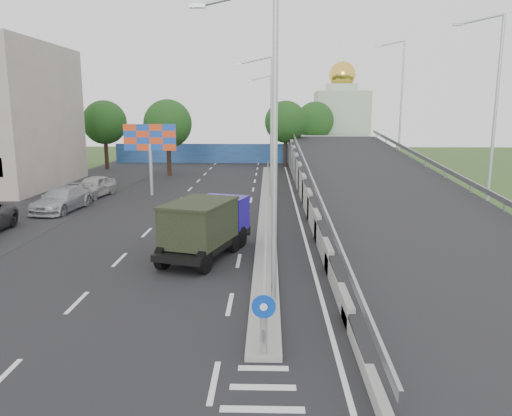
{
  "coord_description": "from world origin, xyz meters",
  "views": [
    {
      "loc": [
        0.12,
        -10.1,
        6.59
      ],
      "look_at": [
        -0.46,
        12.06,
        2.2
      ],
      "focal_mm": 35.0,
      "sensor_mm": 36.0,
      "label": 1
    }
  ],
  "objects_px": {
    "lamp_post_mid": "(269,121)",
    "dump_truck": "(206,225)",
    "parked_car_e": "(94,187)",
    "sign_bollard": "(264,324)",
    "lamp_post_far": "(269,117)",
    "lamp_post_near": "(269,134)",
    "church": "(341,119)",
    "billboard": "(150,142)",
    "parked_car_d": "(62,199)"
  },
  "relations": [
    {
      "from": "lamp_post_mid",
      "to": "dump_truck",
      "type": "distance_m",
      "value": 15.1
    },
    {
      "from": "dump_truck",
      "to": "parked_car_e",
      "type": "bearing_deg",
      "value": 141.64
    },
    {
      "from": "sign_bollard",
      "to": "lamp_post_far",
      "type": "height_order",
      "value": "lamp_post_far"
    },
    {
      "from": "lamp_post_near",
      "to": "church",
      "type": "distance_m",
      "value": 54.9
    },
    {
      "from": "lamp_post_far",
      "to": "billboard",
      "type": "xyz_separation_m",
      "value": [
        -9.11,
        -18.0,
        -1.62
      ]
    },
    {
      "from": "sign_bollard",
      "to": "lamp_post_mid",
      "type": "bearing_deg",
      "value": 89.74
    },
    {
      "from": "lamp_post_near",
      "to": "lamp_post_mid",
      "type": "distance_m",
      "value": 20.0
    },
    {
      "from": "dump_truck",
      "to": "parked_car_d",
      "type": "distance_m",
      "value": 14.76
    },
    {
      "from": "sign_bollard",
      "to": "billboard",
      "type": "distance_m",
      "value": 27.53
    },
    {
      "from": "parked_car_d",
      "to": "parked_car_e",
      "type": "relative_size",
      "value": 1.15
    },
    {
      "from": "dump_truck",
      "to": "parked_car_e",
      "type": "xyz_separation_m",
      "value": [
        -10.58,
        15.37,
        -0.66
      ]
    },
    {
      "from": "lamp_post_near",
      "to": "parked_car_e",
      "type": "distance_m",
      "value": 25.55
    },
    {
      "from": "sign_bollard",
      "to": "parked_car_e",
      "type": "bearing_deg",
      "value": 117.97
    },
    {
      "from": "lamp_post_mid",
      "to": "church",
      "type": "relative_size",
      "value": 0.73
    },
    {
      "from": "lamp_post_near",
      "to": "parked_car_e",
      "type": "height_order",
      "value": "lamp_post_near"
    },
    {
      "from": "billboard",
      "to": "dump_truck",
      "type": "relative_size",
      "value": 0.86
    },
    {
      "from": "sign_bollard",
      "to": "parked_car_d",
      "type": "relative_size",
      "value": 0.31
    },
    {
      "from": "billboard",
      "to": "parked_car_e",
      "type": "distance_m",
      "value": 5.51
    },
    {
      "from": "parked_car_e",
      "to": "parked_car_d",
      "type": "bearing_deg",
      "value": -84.38
    },
    {
      "from": "sign_bollard",
      "to": "lamp_post_far",
      "type": "relative_size",
      "value": 0.17
    },
    {
      "from": "church",
      "to": "billboard",
      "type": "bearing_deg",
      "value": -120.7
    },
    {
      "from": "lamp_post_near",
      "to": "lamp_post_far",
      "type": "xyz_separation_m",
      "value": [
        0.0,
        40.0,
        0.0
      ]
    },
    {
      "from": "church",
      "to": "parked_car_d",
      "type": "relative_size",
      "value": 2.53
    },
    {
      "from": "lamp_post_far",
      "to": "sign_bollard",
      "type": "bearing_deg",
      "value": -90.14
    },
    {
      "from": "dump_truck",
      "to": "parked_car_e",
      "type": "distance_m",
      "value": 18.67
    },
    {
      "from": "church",
      "to": "parked_car_e",
      "type": "height_order",
      "value": "church"
    },
    {
      "from": "lamp_post_mid",
      "to": "parked_car_d",
      "type": "xyz_separation_m",
      "value": [
        -13.62,
        -4.16,
        -5.02
      ]
    },
    {
      "from": "lamp_post_near",
      "to": "parked_car_d",
      "type": "xyz_separation_m",
      "value": [
        -13.62,
        15.84,
        -5.02
      ]
    },
    {
      "from": "parked_car_e",
      "to": "lamp_post_mid",
      "type": "bearing_deg",
      "value": 3.05
    },
    {
      "from": "lamp_post_near",
      "to": "parked_car_e",
      "type": "relative_size",
      "value": 2.12
    },
    {
      "from": "sign_bollard",
      "to": "lamp_post_mid",
      "type": "xyz_separation_m",
      "value": [
        0.11,
        23.83,
        4.77
      ]
    },
    {
      "from": "church",
      "to": "dump_truck",
      "type": "xyz_separation_m",
      "value": [
        -12.7,
        -48.19,
        -3.84
      ]
    },
    {
      "from": "lamp_post_near",
      "to": "billboard",
      "type": "xyz_separation_m",
      "value": [
        -9.11,
        22.0,
        -1.62
      ]
    },
    {
      "from": "lamp_post_mid",
      "to": "billboard",
      "type": "xyz_separation_m",
      "value": [
        -9.11,
        2.0,
        -1.62
      ]
    },
    {
      "from": "lamp_post_far",
      "to": "parked_car_d",
      "type": "bearing_deg",
      "value": -119.41
    },
    {
      "from": "lamp_post_far",
      "to": "church",
      "type": "relative_size",
      "value": 0.73
    },
    {
      "from": "sign_bollard",
      "to": "parked_car_d",
      "type": "height_order",
      "value": "sign_bollard"
    },
    {
      "from": "sign_bollard",
      "to": "lamp_post_near",
      "type": "bearing_deg",
      "value": 88.36
    },
    {
      "from": "lamp_post_far",
      "to": "parked_car_d",
      "type": "distance_m",
      "value": 28.19
    },
    {
      "from": "lamp_post_near",
      "to": "lamp_post_far",
      "type": "distance_m",
      "value": 40.0
    },
    {
      "from": "lamp_post_mid",
      "to": "billboard",
      "type": "height_order",
      "value": "lamp_post_mid"
    },
    {
      "from": "lamp_post_mid",
      "to": "dump_truck",
      "type": "bearing_deg",
      "value": -101.21
    },
    {
      "from": "lamp_post_mid",
      "to": "parked_car_e",
      "type": "xyz_separation_m",
      "value": [
        -13.39,
        1.18,
        -5.0
      ]
    },
    {
      "from": "lamp_post_near",
      "to": "lamp_post_mid",
      "type": "xyz_separation_m",
      "value": [
        0.0,
        20.0,
        0.0
      ]
    },
    {
      "from": "dump_truck",
      "to": "parked_car_d",
      "type": "xyz_separation_m",
      "value": [
        -10.81,
        10.03,
        -0.68
      ]
    },
    {
      "from": "lamp_post_mid",
      "to": "parked_car_d",
      "type": "bearing_deg",
      "value": -163.01
    },
    {
      "from": "lamp_post_mid",
      "to": "parked_car_d",
      "type": "relative_size",
      "value": 1.85
    },
    {
      "from": "church",
      "to": "billboard",
      "type": "distance_m",
      "value": 37.23
    },
    {
      "from": "parked_car_e",
      "to": "lamp_post_far",
      "type": "bearing_deg",
      "value": 62.66
    },
    {
      "from": "parked_car_d",
      "to": "lamp_post_far",
      "type": "bearing_deg",
      "value": 67.21
    }
  ]
}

